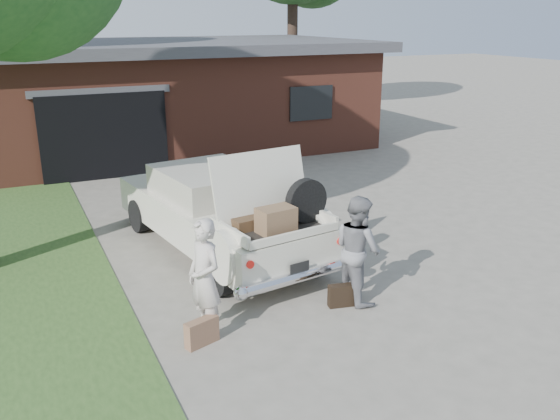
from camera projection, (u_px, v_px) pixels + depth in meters
name	position (u px, v px, depth m)	size (l,w,h in m)	color
ground	(296.00, 287.00, 9.31)	(90.00, 90.00, 0.00)	gray
house	(163.00, 94.00, 19.03)	(12.80, 7.80, 3.30)	brown
sedan	(219.00, 210.00, 10.59)	(2.67, 5.29, 2.08)	beige
woman_left	(204.00, 278.00, 7.71)	(0.59, 0.39, 1.61)	beige
woman_right	(358.00, 249.00, 8.68)	(0.79, 0.61, 1.62)	gray
suitcase_left	(202.00, 332.00, 7.64)	(0.46, 0.15, 0.36)	#8B6147
suitcase_right	(343.00, 295.00, 8.66)	(0.43, 0.14, 0.34)	black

